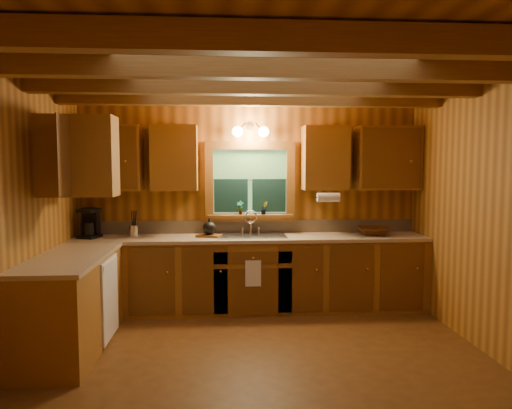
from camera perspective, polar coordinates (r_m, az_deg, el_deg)
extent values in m
plane|color=brown|center=(4.37, 0.78, -18.84)|extent=(4.20, 4.20, 0.00)
plane|color=brown|center=(4.10, 0.82, 16.74)|extent=(4.20, 4.20, 0.00)
plane|color=brown|center=(5.92, -0.75, 0.40)|extent=(4.20, 0.00, 4.20)
plane|color=brown|center=(2.17, 5.05, -7.25)|extent=(4.20, 0.00, 4.20)
plane|color=brown|center=(4.39, -27.70, -1.68)|extent=(0.00, 3.80, 3.80)
plane|color=brown|center=(4.70, 27.25, -1.27)|extent=(0.00, 3.80, 3.80)
cube|color=brown|center=(2.91, 2.93, 19.49)|extent=(4.20, 0.14, 0.18)
cube|color=brown|center=(3.68, 1.36, 16.35)|extent=(4.20, 0.14, 0.18)
cube|color=brown|center=(4.47, 0.37, 14.30)|extent=(4.20, 0.14, 0.18)
cube|color=brown|center=(5.26, -0.31, 12.85)|extent=(4.20, 0.14, 0.18)
cube|color=brown|center=(5.75, -0.56, -8.52)|extent=(4.20, 0.62, 0.86)
cube|color=brown|center=(4.88, -21.60, -11.26)|extent=(0.62, 1.60, 0.86)
cube|color=tan|center=(5.66, -0.56, -4.08)|extent=(4.20, 0.66, 0.04)
cube|color=tan|center=(4.78, -21.65, -6.07)|extent=(0.64, 1.60, 0.04)
cube|color=tan|center=(5.94, -0.73, -2.69)|extent=(4.20, 0.02, 0.16)
cube|color=white|center=(4.99, -17.32, -10.81)|extent=(0.02, 0.60, 0.80)
cube|color=brown|center=(5.88, -17.50, 5.42)|extent=(0.78, 0.34, 0.78)
cube|color=brown|center=(5.75, -9.88, 5.59)|extent=(0.55, 0.34, 0.78)
cube|color=brown|center=(5.86, 8.41, 5.59)|extent=(0.55, 0.34, 0.78)
cube|color=brown|center=(6.07, 15.64, 5.43)|extent=(0.78, 0.34, 0.78)
cube|color=brown|center=(4.94, -22.95, 5.43)|extent=(0.34, 1.10, 0.78)
cube|color=brown|center=(5.87, -0.73, 7.20)|extent=(1.12, 0.08, 0.10)
cube|color=brown|center=(5.90, -0.72, -1.57)|extent=(1.12, 0.08, 0.10)
cube|color=brown|center=(5.86, -5.72, 2.78)|extent=(0.10, 0.08, 0.80)
cube|color=brown|center=(5.92, 4.22, 2.81)|extent=(0.10, 0.08, 0.80)
cube|color=#407F36|center=(5.90, -0.75, 2.82)|extent=(0.92, 0.01, 0.80)
cube|color=#0F2A2A|center=(5.88, -3.06, 1.08)|extent=(0.42, 0.02, 0.42)
cube|color=#0F2A2A|center=(5.90, 1.59, 1.11)|extent=(0.42, 0.02, 0.42)
cylinder|color=black|center=(5.87, -0.73, 3.00)|extent=(0.92, 0.01, 0.01)
cube|color=brown|center=(5.86, -0.70, -1.42)|extent=(1.06, 0.14, 0.04)
cylinder|color=black|center=(5.88, -0.73, 9.44)|extent=(0.08, 0.03, 0.08)
cylinder|color=black|center=(5.82, -1.70, 9.49)|extent=(0.09, 0.17, 0.08)
cylinder|color=black|center=(5.83, 0.30, 9.48)|extent=(0.09, 0.17, 0.08)
sphere|color=#FFE0A5|center=(5.75, -2.27, 8.85)|extent=(0.13, 0.13, 0.13)
sphere|color=#FFE0A5|center=(5.77, 0.94, 8.84)|extent=(0.13, 0.13, 0.13)
cylinder|color=white|center=(5.68, 8.78, 0.87)|extent=(0.27, 0.11, 0.11)
cube|color=white|center=(5.41, -0.35, -8.38)|extent=(0.18, 0.01, 0.30)
cube|color=silver|center=(5.67, -0.57, -3.82)|extent=(0.82, 0.48, 0.02)
cube|color=#262628|center=(5.67, -2.49, -4.48)|extent=(0.34, 0.40, 0.14)
cube|color=#262628|center=(5.69, 1.35, -4.44)|extent=(0.34, 0.40, 0.14)
cylinder|color=silver|center=(5.83, -0.68, -2.53)|extent=(0.04, 0.04, 0.22)
torus|color=silver|center=(5.76, -0.64, -1.52)|extent=(0.16, 0.02, 0.16)
cube|color=black|center=(5.88, -19.55, -3.67)|extent=(0.20, 0.24, 0.03)
cube|color=black|center=(5.93, -19.40, -1.95)|extent=(0.20, 0.09, 0.33)
cube|color=black|center=(5.82, -19.69, -0.68)|extent=(0.20, 0.22, 0.04)
cylinder|color=black|center=(5.83, -19.66, -2.82)|extent=(0.12, 0.12, 0.14)
cylinder|color=silver|center=(5.80, -14.65, -3.13)|extent=(0.11, 0.11, 0.14)
cylinder|color=black|center=(5.77, -14.84, -1.73)|extent=(0.03, 0.04, 0.20)
cylinder|color=black|center=(5.78, -14.68, -1.72)|extent=(0.01, 0.01, 0.20)
cylinder|color=black|center=(5.78, -14.52, -1.71)|extent=(0.03, 0.04, 0.20)
cylinder|color=black|center=(5.79, -14.40, -1.70)|extent=(0.04, 0.05, 0.20)
cube|color=brown|center=(5.65, -5.70, -3.79)|extent=(0.33, 0.28, 0.02)
sphere|color=black|center=(5.64, -5.71, -2.88)|extent=(0.16, 0.16, 0.16)
cylinder|color=black|center=(5.62, -5.72, -1.87)|extent=(0.03, 0.03, 0.04)
imported|color=#48230C|center=(5.93, 14.11, -3.16)|extent=(0.46, 0.46, 0.10)
imported|color=brown|center=(5.83, -1.94, -0.39)|extent=(0.10, 0.08, 0.17)
imported|color=brown|center=(5.85, 0.99, -0.41)|extent=(0.11, 0.10, 0.16)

